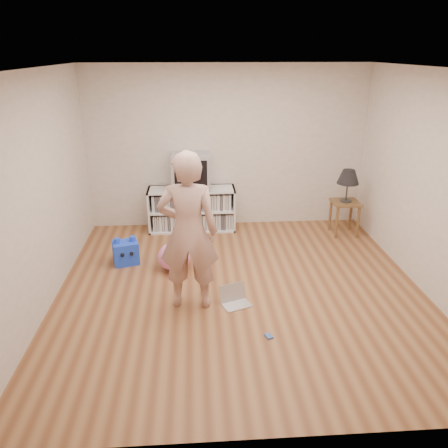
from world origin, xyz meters
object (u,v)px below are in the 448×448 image
plush_pink (174,256)px  laptop (234,299)px  side_table (345,209)px  person (188,232)px  plush_blue (126,252)px  crt_tv (191,169)px  table_lamp (348,178)px  media_unit (192,209)px  dvd_deck (191,187)px

plush_pink → laptop: bearing=-51.3°
side_table → person: (-2.45, -1.94, 0.50)m
plush_blue → plush_pink: plush_blue is taller
crt_tv → table_lamp: (2.43, -0.37, -0.08)m
side_table → plush_blue: bearing=-166.2°
crt_tv → plush_pink: 1.66m
media_unit → laptop: size_ratio=3.58×
media_unit → plush_pink: media_unit is taller
table_lamp → side_table: bearing=180.0°
side_table → person: 3.17m
person → plush_blue: size_ratio=4.63×
plush_blue → table_lamp: bearing=-2.1°
table_lamp → person: (-2.45, -1.94, -0.02)m
media_unit → dvd_deck: size_ratio=3.11×
side_table → table_lamp: 0.53m
dvd_deck → plush_blue: size_ratio=1.14×
plush_pink → crt_tv: bearing=80.2°
table_lamp → person: size_ratio=0.28×
person → plush_pink: 1.18m
dvd_deck → person: 2.32m
person → plush_pink: (-0.22, 0.90, -0.73)m
table_lamp → plush_pink: bearing=-158.7°
dvd_deck → plush_pink: 1.54m
table_lamp → plush_blue: 3.53m
person → plush_blue: 1.62m
laptop → plush_blue: size_ratio=0.99×
laptop → dvd_deck: bearing=80.9°
table_lamp → plush_pink: (-2.67, -1.04, -0.75)m
table_lamp → laptop: size_ratio=1.32×
side_table → plush_pink: size_ratio=1.25×
dvd_deck → media_unit: bearing=90.0°
person → plush_blue: (-0.90, 1.12, -0.75)m
plush_blue → plush_pink: size_ratio=0.90×
dvd_deck → table_lamp: bearing=-8.7°
side_table → laptop: (-1.94, -1.96, -0.36)m
media_unit → dvd_deck: 0.39m
media_unit → crt_tv: crt_tv is taller
laptop → plush_blue: (-1.41, 1.14, 0.11)m
laptop → table_lamp: bearing=24.3°
laptop → plush_blue: 1.82m
media_unit → laptop: (0.49, -2.35, -0.29)m
plush_pink → side_table: bearing=21.3°
table_lamp → plush_blue: bearing=-166.2°
media_unit → crt_tv: (0.00, -0.02, 0.67)m
crt_tv → plush_pink: size_ratio=1.36×
person → laptop: bearing=-177.2°
side_table → media_unit: bearing=171.0°
media_unit → laptop: media_unit is taller
table_lamp → person: bearing=-141.6°
crt_tv → dvd_deck: bearing=90.0°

